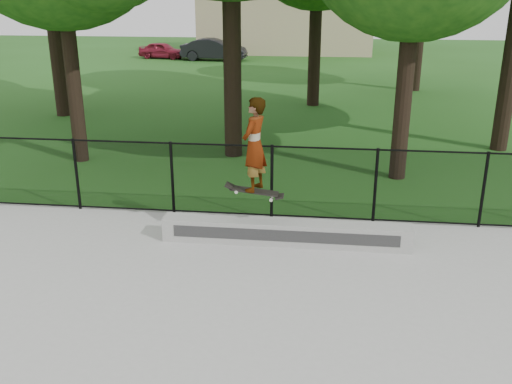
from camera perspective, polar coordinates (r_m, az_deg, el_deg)
grind_ledge at (r=10.22m, az=2.97°, el=-4.07°), size 4.43×0.40×0.42m
car_a at (r=39.11m, az=-9.35°, el=13.81°), size 3.24×1.74×1.05m
car_b at (r=37.63m, az=-4.23°, el=14.02°), size 3.82×1.61×1.37m
car_c at (r=40.70m, az=5.59°, el=14.20°), size 3.44×1.69×1.06m
skater_airborne at (r=9.59m, az=-0.17°, el=4.54°), size 0.84×0.68×1.74m
chainlink_fence at (r=11.17m, az=1.59°, el=1.02°), size 16.06×0.06×1.50m
distant_building at (r=42.79m, az=3.06°, el=16.72°), size 12.40×6.40×4.30m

